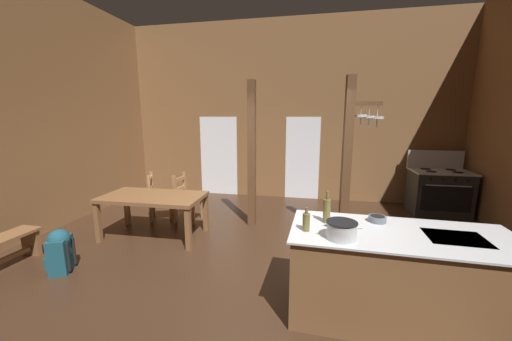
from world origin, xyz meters
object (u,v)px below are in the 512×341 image
(ladderback_chair_near_window, at_px, (159,197))
(backpack, at_px, (60,250))
(mixing_bowl_on_counter, at_px, (377,219))
(bottle_tall_on_counter, at_px, (327,210))
(dining_table, at_px, (153,200))
(bottle_short_on_counter, at_px, (306,222))
(stockpot_on_counter, at_px, (341,230))
(kitchen_island, at_px, (398,276))
(ladderback_chair_by_post, at_px, (186,199))
(stove_range, at_px, (438,191))

(ladderback_chair_near_window, xyz_separation_m, backpack, (-0.23, -2.12, -0.14))
(mixing_bowl_on_counter, xyz_separation_m, bottle_tall_on_counter, (-0.54, -0.13, 0.11))
(dining_table, distance_m, bottle_short_on_counter, 3.04)
(stockpot_on_counter, xyz_separation_m, bottle_short_on_counter, (-0.33, 0.12, 0.01))
(kitchen_island, bearing_deg, stockpot_on_counter, -156.89)
(kitchen_island, bearing_deg, ladderback_chair_near_window, 150.92)
(dining_table, relative_size, ladderback_chair_by_post, 1.81)
(ladderback_chair_near_window, relative_size, backpack, 1.59)
(ladderback_chair_near_window, bearing_deg, kitchen_island, -29.08)
(kitchen_island, distance_m, mixing_bowl_on_counter, 0.60)
(kitchen_island, xyz_separation_m, stockpot_on_counter, (-0.60, -0.26, 0.55))
(stove_range, height_order, dining_table, stove_range)
(stove_range, bearing_deg, mixing_bowl_on_counter, -119.48)
(kitchen_island, xyz_separation_m, dining_table, (-3.55, 1.37, 0.19))
(backpack, xyz_separation_m, stockpot_on_counter, (3.56, -0.32, 0.70))
(dining_table, bearing_deg, stove_range, 23.87)
(stockpot_on_counter, height_order, bottle_tall_on_counter, bottle_tall_on_counter)
(dining_table, xyz_separation_m, backpack, (-0.61, -1.31, -0.34))
(bottle_short_on_counter, bearing_deg, ladderback_chair_near_window, 142.28)
(stockpot_on_counter, bearing_deg, kitchen_island, 23.11)
(dining_table, height_order, mixing_bowl_on_counter, mixing_bowl_on_counter)
(stove_range, bearing_deg, bottle_short_on_counter, -125.03)
(mixing_bowl_on_counter, xyz_separation_m, bottle_short_on_counter, (-0.75, -0.41, 0.06))
(mixing_bowl_on_counter, bearing_deg, stove_range, 60.52)
(kitchen_island, height_order, backpack, kitchen_island)
(kitchen_island, distance_m, stove_range, 4.13)
(bottle_tall_on_counter, bearing_deg, bottle_short_on_counter, -127.16)
(stove_range, height_order, bottle_short_on_counter, stove_range)
(bottle_short_on_counter, bearing_deg, bottle_tall_on_counter, 52.84)
(kitchen_island, distance_m, ladderback_chair_near_window, 4.49)
(kitchen_island, bearing_deg, ladderback_chair_by_post, 146.60)
(stove_range, xyz_separation_m, dining_table, (-5.32, -2.35, 0.17))
(ladderback_chair_near_window, height_order, bottle_short_on_counter, bottle_short_on_counter)
(stove_range, relative_size, dining_table, 0.77)
(backpack, relative_size, bottle_short_on_counter, 2.45)
(ladderback_chair_by_post, bearing_deg, stockpot_on_counter, -41.94)
(ladderback_chair_by_post, xyz_separation_m, bottle_short_on_counter, (2.40, -2.33, 0.58))
(stove_range, xyz_separation_m, ladderback_chair_near_window, (-5.70, -1.54, -0.03))
(backpack, xyz_separation_m, bottle_tall_on_counter, (3.44, 0.08, 0.76))
(stove_range, height_order, backpack, stove_range)
(stove_range, height_order, ladderback_chair_near_window, stove_range)
(backpack, distance_m, stockpot_on_counter, 3.64)
(stove_range, bearing_deg, dining_table, -156.13)
(dining_table, xyz_separation_m, ladderback_chair_by_post, (0.21, 0.82, -0.20))
(stove_range, relative_size, bottle_tall_on_counter, 3.78)
(mixing_bowl_on_counter, bearing_deg, bottle_tall_on_counter, -166.45)
(stove_range, distance_m, bottle_tall_on_counter, 4.41)
(ladderback_chair_by_post, height_order, bottle_short_on_counter, bottle_short_on_counter)
(stove_range, bearing_deg, kitchen_island, -115.44)
(stove_range, xyz_separation_m, ladderback_chair_by_post, (-5.11, -1.53, -0.03))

